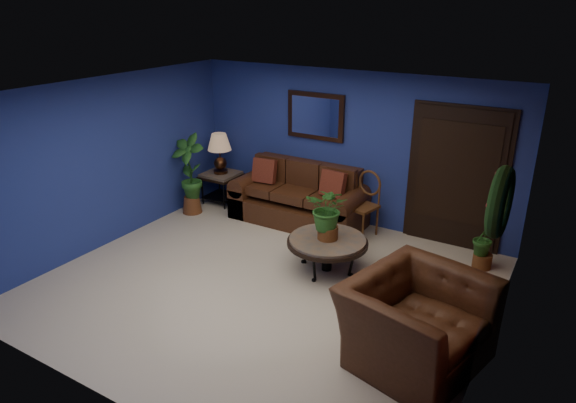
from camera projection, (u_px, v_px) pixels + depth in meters
The scene contains 18 objects.
floor at pixel (265, 284), 6.77m from camera, with size 5.50×5.50×0.00m, color beige.
wall_back at pixel (349, 149), 8.30m from camera, with size 5.50×0.04×2.50m, color navy.
wall_left at pixel (109, 162), 7.62m from camera, with size 0.04×5.00×2.50m, color navy.
wall_right_brick at pixel (499, 248), 4.99m from camera, with size 0.04×5.00×2.50m, color maroon.
ceiling at pixel (261, 94), 5.85m from camera, with size 5.50×5.00×0.02m, color white.
crown_molding at pixel (515, 129), 4.57m from camera, with size 0.03×5.00×0.14m, color white.
wall_mirror at pixel (315, 116), 8.38m from camera, with size 1.02×0.06×0.77m, color #412313.
closet_door at pixel (456, 179), 7.51m from camera, with size 1.44×0.06×2.18m, color black.
wreath at pixel (500, 202), 4.90m from camera, with size 0.72×0.72×0.16m, color black.
sofa at pixel (300, 202), 8.62m from camera, with size 2.22×0.96×1.00m.
coffee_table at pixel (327, 242), 6.99m from camera, with size 1.11×1.11×0.48m.
end_table at pixel (221, 180), 9.34m from camera, with size 0.62×0.62×0.57m.
table_lamp at pixel (220, 149), 9.13m from camera, with size 0.42×0.42×0.70m.
side_chair at pixel (364, 199), 8.02m from camera, with size 0.53×0.53×1.04m.
armchair at pixel (416, 322), 5.21m from camera, with size 1.38×1.21×0.90m, color #422113.
coffee_plant at pixel (328, 210), 6.81m from camera, with size 0.63×0.56×0.76m.
floor_plant at pixel (485, 243), 7.06m from camera, with size 0.38×0.34×0.74m.
tall_plant at pixel (190, 172), 8.78m from camera, with size 0.62×0.42×1.40m.
Camera 1 is at (3.29, -4.89, 3.51)m, focal length 32.00 mm.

